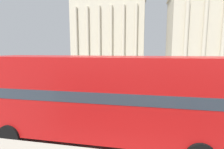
# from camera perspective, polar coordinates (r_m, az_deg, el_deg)

# --- Properties ---
(double_decker_bus) EXTENTS (10.77, 2.70, 4.10)m
(double_decker_bus) POSITION_cam_1_polar(r_m,az_deg,el_deg) (8.11, -3.33, -6.91)
(double_decker_bus) COLOR black
(double_decker_bus) RESTS_ON ground_plane
(plaza_building_left) EXTENTS (24.10, 11.71, 21.29)m
(plaza_building_left) POSITION_cam_1_polar(r_m,az_deg,el_deg) (60.53, -1.01, 13.88)
(plaza_building_left) COLOR beige
(plaza_building_left) RESTS_ON ground_plane
(traffic_light_mid) EXTENTS (0.42, 0.24, 3.62)m
(traffic_light_mid) POSITION_cam_1_polar(r_m,az_deg,el_deg) (18.90, -7.52, 1.78)
(traffic_light_mid) COLOR black
(traffic_light_mid) RESTS_ON ground_plane
(traffic_light_far) EXTENTS (0.42, 0.24, 3.31)m
(traffic_light_far) POSITION_cam_1_polar(r_m,az_deg,el_deg) (24.26, -1.35, 2.74)
(traffic_light_far) COLOR black
(traffic_light_far) RESTS_ON ground_plane
(pedestrian_black) EXTENTS (0.32, 0.32, 1.72)m
(pedestrian_black) POSITION_cam_1_polar(r_m,az_deg,el_deg) (34.87, 14.31, 2.13)
(pedestrian_black) COLOR #282B33
(pedestrian_black) RESTS_ON ground_plane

